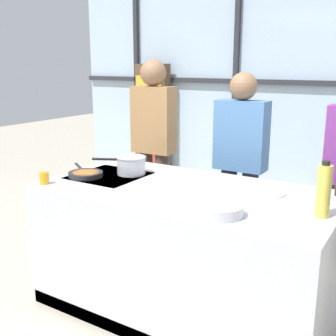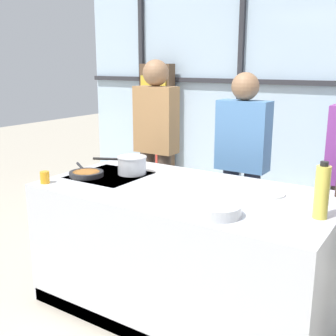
{
  "view_description": "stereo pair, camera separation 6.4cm",
  "coord_description": "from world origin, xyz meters",
  "px_view_note": "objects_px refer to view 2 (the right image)",
  "views": [
    {
      "loc": [
        1.37,
        -2.43,
        1.76
      ],
      "look_at": [
        -0.2,
        0.1,
        1.02
      ],
      "focal_mm": 45.0,
      "sensor_mm": 36.0,
      "label": 1
    },
    {
      "loc": [
        1.42,
        -2.4,
        1.76
      ],
      "look_at": [
        -0.2,
        0.1,
        1.02
      ],
      "focal_mm": 45.0,
      "sensor_mm": 36.0,
      "label": 2
    }
  ],
  "objects_px": {
    "spectator_center_left": "(242,157)",
    "spectator_far_left": "(156,138)",
    "frying_pan": "(86,173)",
    "oil_bottle": "(322,192)",
    "saucepan": "(132,165)",
    "white_plate": "(265,193)",
    "mixing_bowl": "(218,210)",
    "juice_glass_near": "(45,177)"
  },
  "relations": [
    {
      "from": "spectator_center_left",
      "to": "mixing_bowl",
      "type": "xyz_separation_m",
      "value": [
        0.43,
        -1.34,
        -0.0
      ]
    },
    {
      "from": "spectator_center_left",
      "to": "juice_glass_near",
      "type": "relative_size",
      "value": 19.33
    },
    {
      "from": "spectator_center_left",
      "to": "saucepan",
      "type": "relative_size",
      "value": 4.22
    },
    {
      "from": "mixing_bowl",
      "to": "juice_glass_near",
      "type": "height_order",
      "value": "juice_glass_near"
    },
    {
      "from": "saucepan",
      "to": "oil_bottle",
      "type": "bearing_deg",
      "value": -7.48
    },
    {
      "from": "oil_bottle",
      "to": "saucepan",
      "type": "bearing_deg",
      "value": 172.52
    },
    {
      "from": "frying_pan",
      "to": "oil_bottle",
      "type": "bearing_deg",
      "value": 1.65
    },
    {
      "from": "spectator_far_left",
      "to": "frying_pan",
      "type": "height_order",
      "value": "spectator_far_left"
    },
    {
      "from": "saucepan",
      "to": "oil_bottle",
      "type": "relative_size",
      "value": 1.23
    },
    {
      "from": "saucepan",
      "to": "oil_bottle",
      "type": "height_order",
      "value": "oil_bottle"
    },
    {
      "from": "spectator_center_left",
      "to": "spectator_far_left",
      "type": "bearing_deg",
      "value": 0.0
    },
    {
      "from": "spectator_far_left",
      "to": "juice_glass_near",
      "type": "xyz_separation_m",
      "value": [
        -0.0,
        -1.41,
        -0.08
      ]
    },
    {
      "from": "saucepan",
      "to": "juice_glass_near",
      "type": "distance_m",
      "value": 0.66
    },
    {
      "from": "oil_bottle",
      "to": "juice_glass_near",
      "type": "height_order",
      "value": "oil_bottle"
    },
    {
      "from": "saucepan",
      "to": "oil_bottle",
      "type": "xyz_separation_m",
      "value": [
        1.48,
        -0.19,
        0.08
      ]
    },
    {
      "from": "saucepan",
      "to": "juice_glass_near",
      "type": "height_order",
      "value": "saucepan"
    },
    {
      "from": "spectator_far_left",
      "to": "oil_bottle",
      "type": "height_order",
      "value": "spectator_far_left"
    },
    {
      "from": "mixing_bowl",
      "to": "juice_glass_near",
      "type": "bearing_deg",
      "value": -176.72
    },
    {
      "from": "saucepan",
      "to": "mixing_bowl",
      "type": "height_order",
      "value": "saucepan"
    },
    {
      "from": "white_plate",
      "to": "juice_glass_near",
      "type": "distance_m",
      "value": 1.56
    },
    {
      "from": "spectator_center_left",
      "to": "juice_glass_near",
      "type": "distance_m",
      "value": 1.69
    },
    {
      "from": "spectator_far_left",
      "to": "saucepan",
      "type": "xyz_separation_m",
      "value": [
        0.36,
        -0.86,
        -0.05
      ]
    },
    {
      "from": "oil_bottle",
      "to": "frying_pan",
      "type": "bearing_deg",
      "value": -178.35
    },
    {
      "from": "mixing_bowl",
      "to": "oil_bottle",
      "type": "height_order",
      "value": "oil_bottle"
    },
    {
      "from": "saucepan",
      "to": "mixing_bowl",
      "type": "distance_m",
      "value": 1.1
    },
    {
      "from": "frying_pan",
      "to": "white_plate",
      "type": "relative_size",
      "value": 1.62
    },
    {
      "from": "spectator_center_left",
      "to": "frying_pan",
      "type": "height_order",
      "value": "spectator_center_left"
    },
    {
      "from": "saucepan",
      "to": "juice_glass_near",
      "type": "xyz_separation_m",
      "value": [
        -0.36,
        -0.55,
        -0.03
      ]
    },
    {
      "from": "frying_pan",
      "to": "saucepan",
      "type": "relative_size",
      "value": 1.05
    },
    {
      "from": "juice_glass_near",
      "to": "oil_bottle",
      "type": "bearing_deg",
      "value": 11.01
    },
    {
      "from": "spectator_center_left",
      "to": "mixing_bowl",
      "type": "height_order",
      "value": "spectator_center_left"
    },
    {
      "from": "spectator_far_left",
      "to": "juice_glass_near",
      "type": "relative_size",
      "value": 20.57
    },
    {
      "from": "frying_pan",
      "to": "oil_bottle",
      "type": "height_order",
      "value": "oil_bottle"
    },
    {
      "from": "frying_pan",
      "to": "juice_glass_near",
      "type": "relative_size",
      "value": 4.8
    },
    {
      "from": "spectator_center_left",
      "to": "oil_bottle",
      "type": "bearing_deg",
      "value": 131.15
    },
    {
      "from": "frying_pan",
      "to": "saucepan",
      "type": "height_order",
      "value": "saucepan"
    },
    {
      "from": "spectator_center_left",
      "to": "oil_bottle",
      "type": "height_order",
      "value": "spectator_center_left"
    },
    {
      "from": "frying_pan",
      "to": "oil_bottle",
      "type": "xyz_separation_m",
      "value": [
        1.73,
        0.05,
        0.13
      ]
    },
    {
      "from": "saucepan",
      "to": "white_plate",
      "type": "xyz_separation_m",
      "value": [
        1.07,
        0.06,
        -0.07
      ]
    },
    {
      "from": "spectator_center_left",
      "to": "frying_pan",
      "type": "distance_m",
      "value": 1.37
    },
    {
      "from": "frying_pan",
      "to": "white_plate",
      "type": "distance_m",
      "value": 1.36
    },
    {
      "from": "juice_glass_near",
      "to": "white_plate",
      "type": "bearing_deg",
      "value": 23.31
    }
  ]
}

